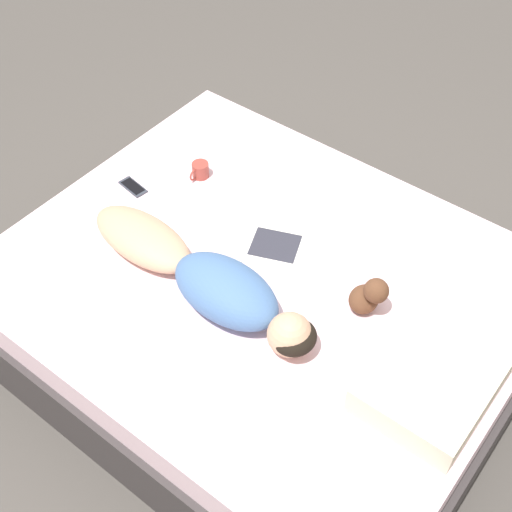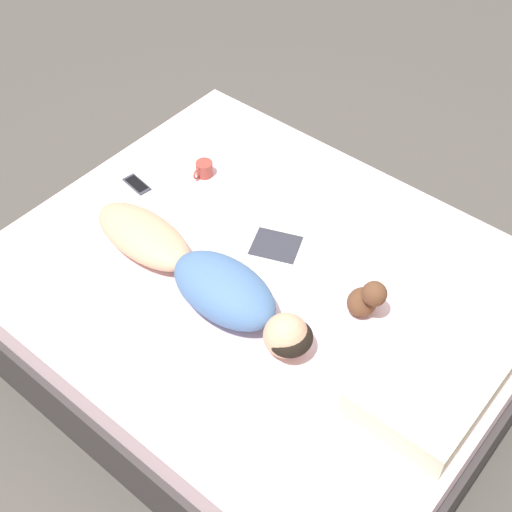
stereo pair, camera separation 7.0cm
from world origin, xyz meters
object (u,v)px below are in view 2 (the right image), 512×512
object	(u,v)px
open_magazine	(284,226)
person	(205,277)
coffee_mug	(204,169)
cell_phone	(137,184)

from	to	relation	value
open_magazine	person	bearing A→B (deg)	-24.04
open_magazine	coffee_mug	size ratio (longest dim) A/B	5.17
person	coffee_mug	bearing A→B (deg)	-134.42
person	cell_phone	xyz separation A→B (m)	(-0.29, -0.73, -0.08)
coffee_mug	cell_phone	size ratio (longest dim) A/B	0.74
coffee_mug	cell_phone	bearing A→B (deg)	-37.40
person	cell_phone	distance (m)	0.79
cell_phone	open_magazine	bearing A→B (deg)	116.24
open_magazine	coffee_mug	xyz separation A→B (m)	(-0.04, -0.54, 0.04)
coffee_mug	open_magazine	bearing A→B (deg)	86.18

